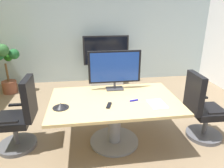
# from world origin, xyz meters

# --- Properties ---
(ground_plane) EXTENTS (7.25, 7.25, 0.00)m
(ground_plane) POSITION_xyz_m (0.00, 0.00, 0.00)
(ground_plane) COLOR #7A664C
(wall_back_glass_partition) EXTENTS (6.25, 0.10, 2.69)m
(wall_back_glass_partition) POSITION_xyz_m (0.00, 2.94, 1.34)
(wall_back_glass_partition) COLOR #9EB2B7
(wall_back_glass_partition) RESTS_ON ground
(conference_table) EXTENTS (1.86, 1.17, 0.73)m
(conference_table) POSITION_xyz_m (-0.06, -0.07, 0.54)
(conference_table) COLOR tan
(conference_table) RESTS_ON ground
(office_chair_left) EXTENTS (0.60, 0.57, 1.09)m
(office_chair_left) POSITION_xyz_m (-1.44, 0.02, 0.46)
(office_chair_left) COLOR #4C4C51
(office_chair_left) RESTS_ON ground
(office_chair_right) EXTENTS (0.60, 0.58, 1.09)m
(office_chair_right) POSITION_xyz_m (1.32, -0.14, 0.46)
(office_chair_right) COLOR #4C4C51
(office_chair_right) RESTS_ON ground
(tv_monitor) EXTENTS (0.84, 0.18, 0.64)m
(tv_monitor) POSITION_xyz_m (0.01, 0.34, 1.09)
(tv_monitor) COLOR #333338
(tv_monitor) RESTS_ON conference_table
(wall_display_unit) EXTENTS (1.20, 0.36, 1.31)m
(wall_display_unit) POSITION_xyz_m (0.12, 2.59, 0.44)
(wall_display_unit) COLOR #B7BABC
(wall_display_unit) RESTS_ON ground
(potted_plant) EXTENTS (0.64, 0.61, 1.23)m
(potted_plant) POSITION_xyz_m (-2.32, 2.24, 0.73)
(potted_plant) COLOR brown
(potted_plant) RESTS_ON ground
(conference_phone) EXTENTS (0.22, 0.22, 0.07)m
(conference_phone) POSITION_xyz_m (-0.81, -0.23, 0.76)
(conference_phone) COLOR black
(conference_phone) RESTS_ON conference_table
(remote_control) EXTENTS (0.10, 0.18, 0.02)m
(remote_control) POSITION_xyz_m (-0.17, -0.26, 0.74)
(remote_control) COLOR black
(remote_control) RESTS_ON conference_table
(whiteboard_marker) EXTENTS (0.13, 0.05, 0.02)m
(whiteboard_marker) POSITION_xyz_m (0.21, -0.16, 0.74)
(whiteboard_marker) COLOR #1919A5
(whiteboard_marker) RESTS_ON conference_table
(paper_notepad) EXTENTS (0.23, 0.31, 0.01)m
(paper_notepad) POSITION_xyz_m (0.51, -0.30, 0.74)
(paper_notepad) COLOR white
(paper_notepad) RESTS_ON conference_table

